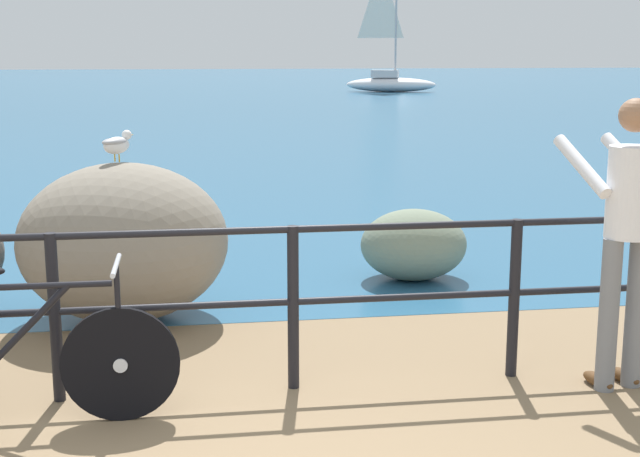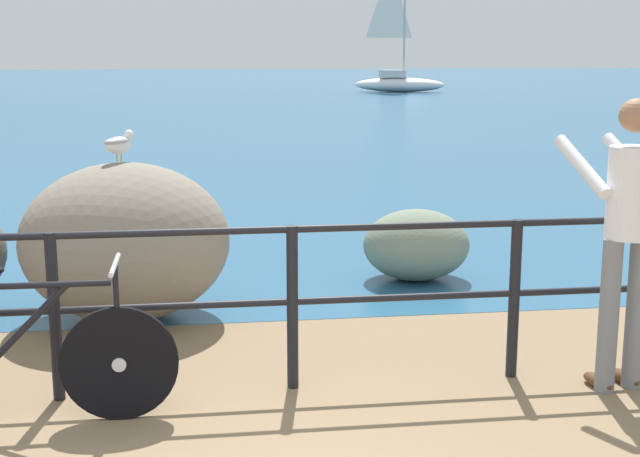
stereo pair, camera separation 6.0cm
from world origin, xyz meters
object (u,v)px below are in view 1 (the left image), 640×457
(bicycle, at_px, (24,359))
(sailboat, at_px, (390,77))
(person_at_railing, at_px, (625,230))
(breakwater_boulder_main, at_px, (124,242))
(breakwater_boulder_right, at_px, (414,245))
(seagull, at_px, (117,144))

(bicycle, relative_size, sailboat, 0.28)
(person_at_railing, height_order, sailboat, sailboat)
(bicycle, height_order, breakwater_boulder_main, breakwater_boulder_main)
(breakwater_boulder_main, height_order, breakwater_boulder_right, breakwater_boulder_main)
(person_at_railing, distance_m, sailboat, 38.76)
(person_at_railing, height_order, breakwater_boulder_right, person_at_railing)
(breakwater_boulder_main, distance_m, sailboat, 37.64)
(breakwater_boulder_right, bearing_deg, seagull, -163.08)
(seagull, bearing_deg, bicycle, -152.79)
(person_at_railing, distance_m, seagull, 3.71)
(person_at_railing, height_order, seagull, person_at_railing)
(bicycle, bearing_deg, seagull, 78.95)
(bicycle, distance_m, breakwater_boulder_right, 4.06)
(sailboat, bearing_deg, person_at_railing, -81.70)
(bicycle, distance_m, sailboat, 39.64)
(person_at_railing, bearing_deg, breakwater_boulder_right, -0.28)
(bicycle, height_order, breakwater_boulder_right, bicycle)
(sailboat, bearing_deg, breakwater_boulder_main, -86.88)
(bicycle, relative_size, person_at_railing, 0.96)
(person_at_railing, bearing_deg, breakwater_boulder_main, 46.19)
(person_at_railing, distance_m, breakwater_boulder_right, 2.88)
(person_at_railing, xyz_separation_m, sailboat, (7.29, 38.07, -0.28))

